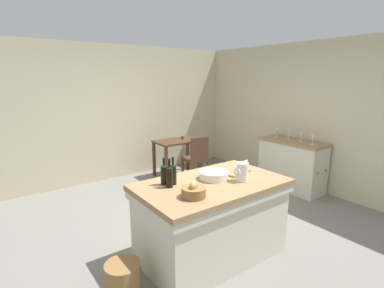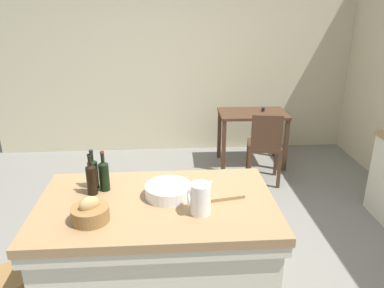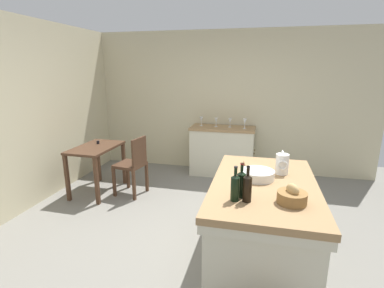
# 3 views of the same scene
# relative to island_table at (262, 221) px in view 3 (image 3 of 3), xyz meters

# --- Properties ---
(ground_plane) EXTENTS (6.76, 6.76, 0.00)m
(ground_plane) POSITION_rel_island_table_xyz_m (0.24, 0.64, -0.47)
(ground_plane) COLOR slate
(wall_right) EXTENTS (0.12, 5.20, 2.60)m
(wall_right) POSITION_rel_island_table_xyz_m (2.84, 0.64, 0.83)
(wall_right) COLOR beige
(wall_right) RESTS_ON ground
(island_table) EXTENTS (1.61, 0.97, 0.88)m
(island_table) POSITION_rel_island_table_xyz_m (0.00, 0.00, 0.00)
(island_table) COLOR #99754C
(island_table) RESTS_ON ground
(side_cabinet) EXTENTS (0.52, 1.17, 0.89)m
(side_cabinet) POSITION_rel_island_table_xyz_m (2.50, 0.73, -0.02)
(side_cabinet) COLOR #99754C
(side_cabinet) RESTS_ON ground
(writing_desk) EXTENTS (0.91, 0.58, 0.80)m
(writing_desk) POSITION_rel_island_table_xyz_m (1.24, 2.54, 0.15)
(writing_desk) COLOR #472D1E
(writing_desk) RESTS_ON ground
(wooden_chair) EXTENTS (0.46, 0.46, 0.92)m
(wooden_chair) POSITION_rel_island_table_xyz_m (1.27, 1.94, 0.03)
(wooden_chair) COLOR #472D1E
(wooden_chair) RESTS_ON ground
(pitcher) EXTENTS (0.17, 0.13, 0.25)m
(pitcher) POSITION_rel_island_table_xyz_m (0.28, -0.17, 0.51)
(pitcher) COLOR white
(pitcher) RESTS_ON island_table
(wash_bowl) EXTENTS (0.32, 0.32, 0.09)m
(wash_bowl) POSITION_rel_island_table_xyz_m (0.08, 0.07, 0.45)
(wash_bowl) COLOR white
(wash_bowl) RESTS_ON island_table
(bread_basket) EXTENTS (0.23, 0.23, 0.16)m
(bread_basket) POSITION_rel_island_table_xyz_m (-0.40, -0.21, 0.46)
(bread_basket) COLOR olive
(bread_basket) RESTS_ON island_table
(cutting_board) EXTENTS (0.37, 0.29, 0.02)m
(cutting_board) POSITION_rel_island_table_xyz_m (0.42, 0.09, 0.42)
(cutting_board) COLOR #99754C
(cutting_board) RESTS_ON island_table
(wine_bottle_dark) EXTENTS (0.07, 0.07, 0.30)m
(wine_bottle_dark) POSITION_rel_island_table_xyz_m (-0.37, 0.19, 0.52)
(wine_bottle_dark) COLOR black
(wine_bottle_dark) RESTS_ON island_table
(wine_bottle_amber) EXTENTS (0.07, 0.07, 0.29)m
(wine_bottle_amber) POSITION_rel_island_table_xyz_m (-0.45, 0.24, 0.52)
(wine_bottle_amber) COLOR black
(wine_bottle_amber) RESTS_ON island_table
(wine_bottle_green) EXTENTS (0.07, 0.07, 0.30)m
(wine_bottle_green) POSITION_rel_island_table_xyz_m (-0.45, 0.14, 0.53)
(wine_bottle_green) COLOR black
(wine_bottle_green) RESTS_ON island_table
(wine_glass_far_left) EXTENTS (0.07, 0.07, 0.18)m
(wine_glass_far_left) POSITION_rel_island_table_xyz_m (2.46, 0.34, 0.54)
(wine_glass_far_left) COLOR white
(wine_glass_far_left) RESTS_ON side_cabinet
(wine_glass_left) EXTENTS (0.07, 0.07, 0.16)m
(wine_glass_left) POSITION_rel_island_table_xyz_m (2.53, 0.60, 0.53)
(wine_glass_left) COLOR white
(wine_glass_left) RESTS_ON side_cabinet
(wine_glass_middle) EXTENTS (0.07, 0.07, 0.16)m
(wine_glass_middle) POSITION_rel_island_table_xyz_m (2.52, 0.86, 0.53)
(wine_glass_middle) COLOR white
(wine_glass_middle) RESTS_ON side_cabinet
(wine_glass_right) EXTENTS (0.07, 0.07, 0.17)m
(wine_glass_right) POSITION_rel_island_table_xyz_m (2.54, 1.13, 0.53)
(wine_glass_right) COLOR white
(wine_glass_right) RESTS_ON side_cabinet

